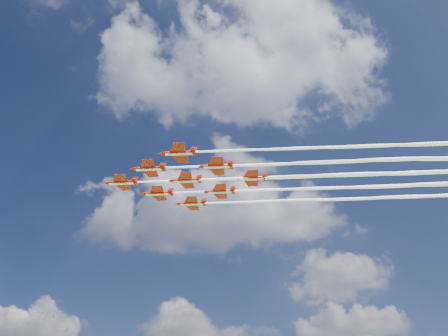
% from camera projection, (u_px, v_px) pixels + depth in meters
% --- Properties ---
extents(jet_lead, '(160.71, 15.88, 2.86)m').
position_uv_depth(jet_lead, '(360.00, 175.00, 138.15)').
color(jet_lead, '#A51409').
extents(jet_row2_port, '(160.71, 15.88, 2.86)m').
position_uv_depth(jet_row2_port, '(400.00, 160.00, 131.33)').
color(jet_row2_port, '#A51409').
extents(jet_row2_starb, '(160.71, 15.88, 2.86)m').
position_uv_depth(jet_row2_starb, '(388.00, 186.00, 143.89)').
color(jet_row2_starb, '#A51409').
extents(jet_row3_port, '(160.71, 15.88, 2.86)m').
position_uv_depth(jet_row3_port, '(445.00, 143.00, 124.51)').
color(jet_row3_port, '#A51409').
extents(jet_row3_centre, '(160.71, 15.88, 2.86)m').
position_uv_depth(jet_row3_centre, '(428.00, 172.00, 137.07)').
color(jet_row3_centre, '#A51409').
extents(jet_row3_starb, '(160.71, 15.88, 2.86)m').
position_uv_depth(jet_row3_starb, '(414.00, 197.00, 149.63)').
color(jet_row3_starb, '#A51409').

